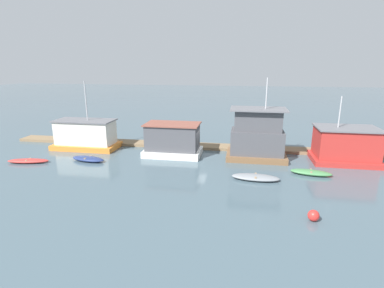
# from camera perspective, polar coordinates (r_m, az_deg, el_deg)

# --- Properties ---
(ground_plane) EXTENTS (200.00, 200.00, 0.00)m
(ground_plane) POSITION_cam_1_polar(r_m,az_deg,el_deg) (30.11, 0.33, -2.09)
(ground_plane) COLOR #475B66
(dock_walkway) EXTENTS (42.40, 2.04, 0.30)m
(dock_walkway) POSITION_cam_1_polar(r_m,az_deg,el_deg) (32.81, 1.16, -0.37)
(dock_walkway) COLOR #846B4C
(dock_walkway) RESTS_ON ground_plane
(houseboat_orange) EXTENTS (6.82, 3.44, 7.20)m
(houseboat_orange) POSITION_cam_1_polar(r_m,az_deg,el_deg) (34.13, -19.57, 1.63)
(houseboat_orange) COLOR orange
(houseboat_orange) RESTS_ON ground_plane
(houseboat_white) EXTENTS (5.60, 3.47, 3.22)m
(houseboat_white) POSITION_cam_1_polar(r_m,az_deg,el_deg) (29.74, -3.68, 0.74)
(houseboat_white) COLOR white
(houseboat_white) RESTS_ON ground_plane
(houseboat_brown) EXTENTS (5.60, 3.76, 7.67)m
(houseboat_brown) POSITION_cam_1_polar(r_m,az_deg,el_deg) (29.18, 12.28, 1.40)
(houseboat_brown) COLOR brown
(houseboat_brown) RESTS_ON ground_plane
(houseboat_red) EXTENTS (5.80, 4.05, 6.09)m
(houseboat_red) POSITION_cam_1_polar(r_m,az_deg,el_deg) (31.01, 27.17, -0.24)
(houseboat_red) COLOR red
(houseboat_red) RESTS_ON ground_plane
(dinghy_red) EXTENTS (3.86, 1.67, 0.38)m
(dinghy_red) POSITION_cam_1_polar(r_m,az_deg,el_deg) (31.55, -28.74, -2.83)
(dinghy_red) COLOR red
(dinghy_red) RESTS_ON ground_plane
(dinghy_navy) EXTENTS (3.56, 1.78, 0.44)m
(dinghy_navy) POSITION_cam_1_polar(r_m,az_deg,el_deg) (29.79, -19.18, -2.69)
(dinghy_navy) COLOR navy
(dinghy_navy) RESTS_ON ground_plane
(dinghy_grey) EXTENTS (3.78, 1.57, 0.42)m
(dinghy_grey) POSITION_cam_1_polar(r_m,az_deg,el_deg) (24.24, 12.01, -6.23)
(dinghy_grey) COLOR gray
(dinghy_grey) RESTS_ON ground_plane
(dinghy_green) EXTENTS (3.40, 1.64, 0.42)m
(dinghy_green) POSITION_cam_1_polar(r_m,az_deg,el_deg) (26.61, 21.72, -5.06)
(dinghy_green) COLOR #47844C
(dinghy_green) RESTS_ON ground_plane
(mooring_post_centre) EXTENTS (0.20, 0.20, 1.61)m
(mooring_post_centre) POSITION_cam_1_polar(r_m,az_deg,el_deg) (34.42, -15.97, 0.90)
(mooring_post_centre) COLOR #846B4C
(mooring_post_centre) RESTS_ON ground_plane
(mooring_post_near_right) EXTENTS (0.21, 0.21, 2.10)m
(mooring_post_near_right) POSITION_cam_1_polar(r_m,az_deg,el_deg) (32.87, 28.88, -0.63)
(mooring_post_near_right) COLOR brown
(mooring_post_near_right) RESTS_ON ground_plane
(buoy_red) EXTENTS (0.67, 0.67, 0.67)m
(buoy_red) POSITION_cam_1_polar(r_m,az_deg,el_deg) (19.21, 22.14, -12.51)
(buoy_red) COLOR red
(buoy_red) RESTS_ON ground_plane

